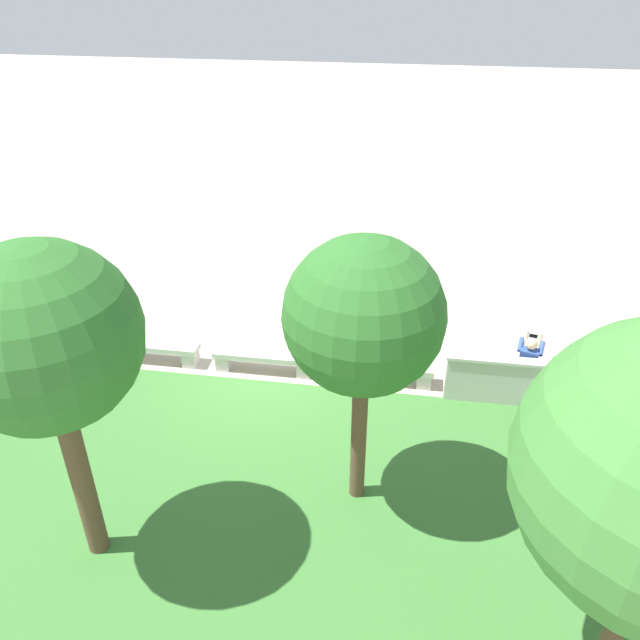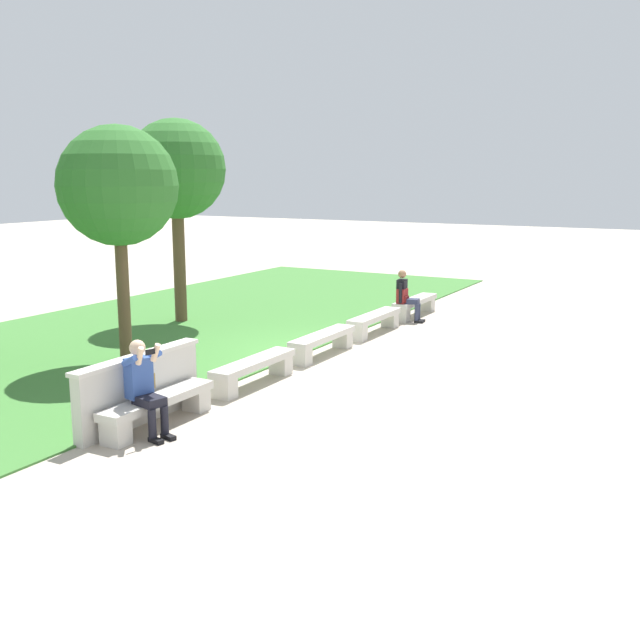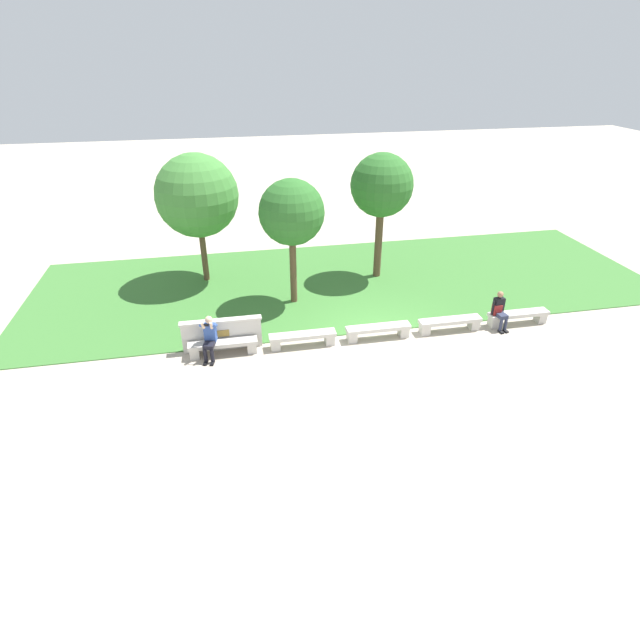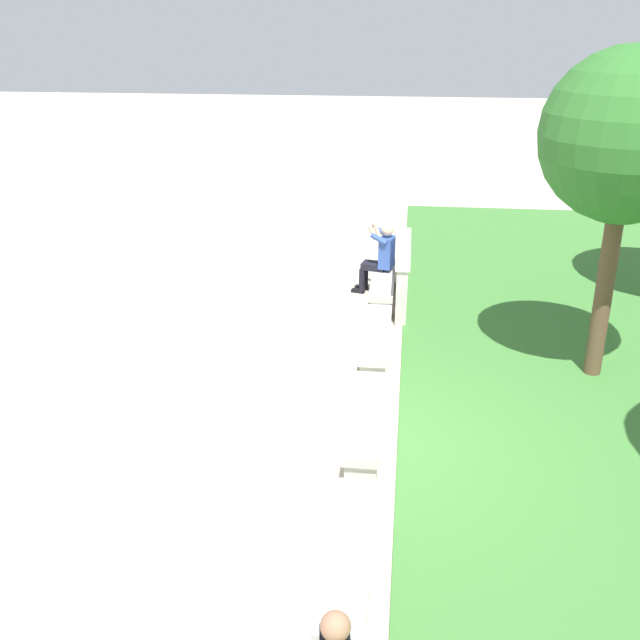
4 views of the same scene
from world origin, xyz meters
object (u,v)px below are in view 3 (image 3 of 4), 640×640
(bench_far, at_px, (450,323))
(tree_left_background, at_px, (197,196))
(bench_near, at_px, (303,338))
(backpack, at_px, (497,310))
(bench_main, at_px, (223,346))
(tree_right_background, at_px, (382,186))
(bench_end, at_px, (518,316))
(person_photographer, at_px, (209,336))
(bench_mid, at_px, (378,330))
(tree_behind_wall, at_px, (292,213))
(person_distant, at_px, (500,309))

(bench_far, bearing_deg, tree_left_background, 144.17)
(bench_near, relative_size, backpack, 4.81)
(bench_main, bearing_deg, tree_right_background, 37.06)
(bench_end, bearing_deg, bench_main, 180.00)
(person_photographer, height_order, backpack, person_photographer)
(bench_mid, height_order, tree_behind_wall, tree_behind_wall)
(bench_end, distance_m, backpack, 0.88)
(backpack, bearing_deg, tree_right_background, 119.47)
(bench_far, bearing_deg, tree_behind_wall, 146.58)
(bench_far, bearing_deg, person_photographer, -179.44)
(backpack, bearing_deg, bench_near, -179.98)
(bench_mid, height_order, person_photographer, person_photographer)
(bench_end, relative_size, tree_right_background, 0.43)
(tree_behind_wall, relative_size, tree_right_background, 0.92)
(bench_near, xyz_separation_m, tree_left_background, (-2.93, 5.61, 3.05))
(bench_far, xyz_separation_m, tree_left_background, (-7.77, 5.61, 3.05))
(bench_main, distance_m, bench_far, 7.26)
(person_distant, distance_m, tree_right_background, 6.21)
(bench_far, relative_size, person_distant, 1.63)
(bench_main, distance_m, bench_mid, 4.84)
(backpack, bearing_deg, bench_mid, -179.97)
(bench_near, distance_m, tree_right_background, 6.88)
(bench_end, height_order, backpack, backpack)
(person_photographer, bearing_deg, tree_left_background, 91.60)
(tree_behind_wall, relative_size, tree_left_background, 0.91)
(bench_end, xyz_separation_m, tree_behind_wall, (-7.08, 3.07, 3.00))
(bench_main, height_order, person_distant, person_distant)
(bench_main, distance_m, bench_near, 2.42)
(bench_near, relative_size, tree_left_background, 0.42)
(person_distant, xyz_separation_m, tree_behind_wall, (-6.31, 3.14, 2.63))
(bench_main, height_order, bench_near, same)
(bench_far, height_order, person_distant, person_distant)
(bench_main, distance_m, tree_behind_wall, 5.02)
(person_distant, xyz_separation_m, backpack, (-0.06, 0.07, -0.05))
(bench_far, relative_size, tree_left_background, 0.42)
(bench_near, height_order, bench_mid, same)
(bench_end, height_order, person_distant, person_distant)
(bench_far, distance_m, backpack, 1.63)
(person_distant, bearing_deg, bench_far, 177.73)
(bench_near, bearing_deg, tree_left_background, 117.59)
(bench_far, relative_size, person_photographer, 1.56)
(tree_left_background, relative_size, tree_right_background, 1.01)
(bench_end, distance_m, person_distant, 0.85)
(bench_mid, xyz_separation_m, person_distant, (4.07, -0.07, 0.37))
(person_distant, bearing_deg, tree_left_background, 148.94)
(backpack, distance_m, tree_behind_wall, 7.46)
(bench_main, xyz_separation_m, backpack, (8.86, 0.00, 0.32))
(bench_main, relative_size, bench_mid, 1.00)
(bench_far, distance_m, tree_behind_wall, 6.33)
(tree_right_background, bearing_deg, tree_behind_wall, -155.84)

